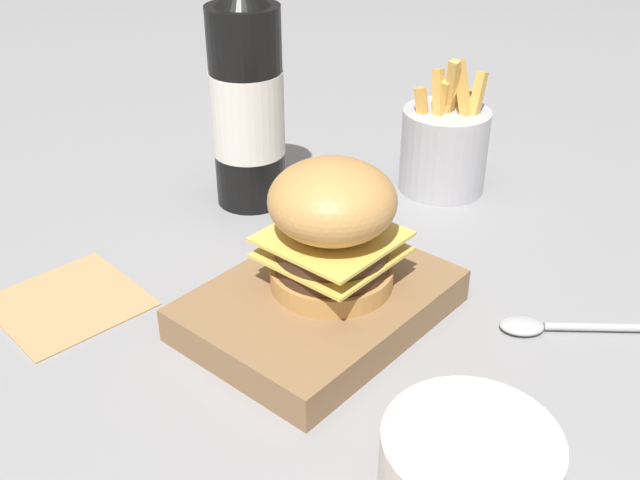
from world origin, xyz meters
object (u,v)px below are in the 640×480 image
burger (332,225)px  side_bowl (468,471)px  ketchup_bottle (247,103)px  serving_board (320,305)px  fries_basket (444,148)px  spoon (551,326)px

burger → side_bowl: burger is taller
ketchup_bottle → side_bowl: bearing=62.4°
serving_board → ketchup_bottle: bearing=-120.4°
burger → side_bowl: (0.11, 0.20, -0.06)m
ketchup_bottle → fries_basket: 0.23m
serving_board → burger: size_ratio=1.95×
fries_basket → spoon: 0.29m
ketchup_bottle → spoon: bearing=89.2°
burger → spoon: size_ratio=0.90×
side_bowl → ketchup_bottle: bearing=-117.6°
serving_board → ketchup_bottle: 0.26m
side_bowl → spoon: side_bowl is taller
fries_basket → side_bowl: fries_basket is taller
serving_board → burger: bearing=174.5°
burger → fries_basket: (-0.28, -0.06, -0.04)m
serving_board → spoon: size_ratio=1.75×
side_bowl → spoon: 0.22m
side_bowl → serving_board: bearing=-114.5°
ketchup_bottle → side_bowl: ketchup_bottle is taller
serving_board → burger: 0.08m
ketchup_bottle → burger: bearing=62.7°
serving_board → ketchup_bottle: (-0.12, -0.21, 0.10)m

